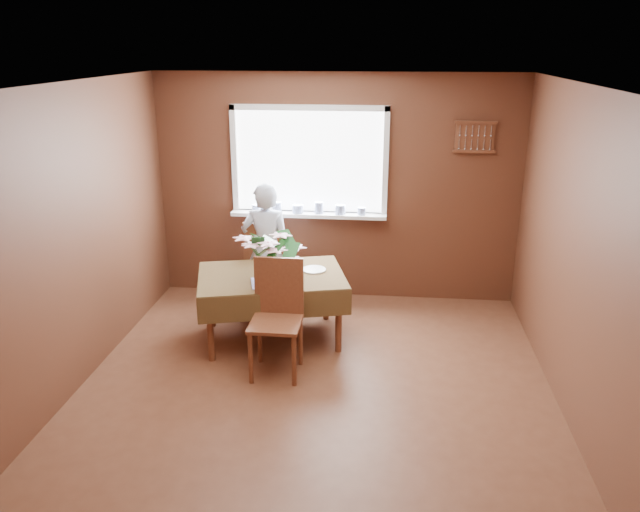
# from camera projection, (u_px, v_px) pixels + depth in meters

# --- Properties ---
(floor) EXTENTS (4.50, 4.50, 0.00)m
(floor) POSITION_uv_depth(u_px,v_px,m) (313.00, 397.00, 5.18)
(floor) COLOR #5A301E
(floor) RESTS_ON ground
(ceiling) EXTENTS (4.50, 4.50, 0.00)m
(ceiling) POSITION_uv_depth(u_px,v_px,m) (312.00, 86.00, 4.36)
(ceiling) COLOR white
(ceiling) RESTS_ON wall_back
(wall_back) EXTENTS (4.00, 0.00, 4.00)m
(wall_back) POSITION_uv_depth(u_px,v_px,m) (337.00, 189.00, 6.88)
(wall_back) COLOR brown
(wall_back) RESTS_ON floor
(wall_front) EXTENTS (4.00, 0.00, 4.00)m
(wall_front) POSITION_uv_depth(u_px,v_px,m) (249.00, 424.00, 2.65)
(wall_front) COLOR brown
(wall_front) RESTS_ON floor
(wall_left) EXTENTS (0.00, 4.50, 4.50)m
(wall_left) POSITION_uv_depth(u_px,v_px,m) (64.00, 246.00, 4.97)
(wall_left) COLOR brown
(wall_left) RESTS_ON floor
(wall_right) EXTENTS (0.00, 4.50, 4.50)m
(wall_right) POSITION_uv_depth(u_px,v_px,m) (583.00, 264.00, 4.56)
(wall_right) COLOR brown
(wall_right) RESTS_ON floor
(window_assembly) EXTENTS (1.72, 0.20, 1.22)m
(window_assembly) POSITION_uv_depth(u_px,v_px,m) (309.00, 181.00, 6.83)
(window_assembly) COLOR white
(window_assembly) RESTS_ON wall_back
(spoon_rack) EXTENTS (0.44, 0.05, 0.33)m
(spoon_rack) POSITION_uv_depth(u_px,v_px,m) (475.00, 137.00, 6.51)
(spoon_rack) COLOR brown
(spoon_rack) RESTS_ON wall_back
(dining_table) EXTENTS (1.59, 1.27, 0.68)m
(dining_table) POSITION_uv_depth(u_px,v_px,m) (271.00, 282.00, 6.01)
(dining_table) COLOR brown
(dining_table) RESTS_ON floor
(chair_far) EXTENTS (0.44, 0.44, 1.00)m
(chair_far) POSITION_uv_depth(u_px,v_px,m) (266.00, 261.00, 6.74)
(chair_far) COLOR brown
(chair_far) RESTS_ON floor
(chair_near) EXTENTS (0.44, 0.44, 1.02)m
(chair_near) POSITION_uv_depth(u_px,v_px,m) (277.00, 312.00, 5.45)
(chair_near) COLOR brown
(chair_near) RESTS_ON floor
(seated_woman) EXTENTS (0.53, 0.36, 1.44)m
(seated_woman) POSITION_uv_depth(u_px,v_px,m) (267.00, 250.00, 6.57)
(seated_woman) COLOR white
(seated_woman) RESTS_ON floor
(flower_bouquet) EXTENTS (0.53, 0.53, 0.45)m
(flower_bouquet) POSITION_uv_depth(u_px,v_px,m) (271.00, 252.00, 5.71)
(flower_bouquet) COLOR white
(flower_bouquet) RESTS_ON dining_table
(side_plate) EXTENTS (0.27, 0.27, 0.01)m
(side_plate) POSITION_uv_depth(u_px,v_px,m) (314.00, 270.00, 6.09)
(side_plate) COLOR white
(side_plate) RESTS_ON dining_table
(table_knife) EXTENTS (0.12, 0.23, 0.00)m
(table_knife) POSITION_uv_depth(u_px,v_px,m) (292.00, 281.00, 5.80)
(table_knife) COLOR silver
(table_knife) RESTS_ON dining_table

